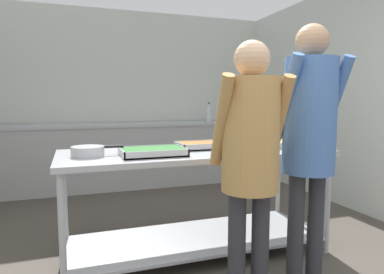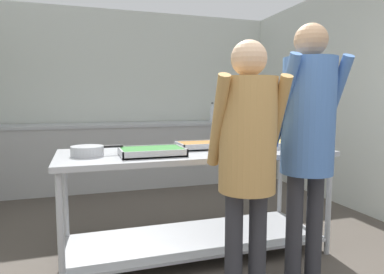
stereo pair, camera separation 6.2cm
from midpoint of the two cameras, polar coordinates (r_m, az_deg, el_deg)
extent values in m
cube|color=silver|center=(5.53, -10.13, 6.52)|extent=(4.43, 0.06, 2.65)
cube|color=silver|center=(4.51, 23.73, 6.23)|extent=(0.06, 4.41, 2.65)
cube|color=#A8A8A8|center=(5.23, -9.31, -3.07)|extent=(4.27, 0.62, 0.90)
cube|color=#ADAFB5|center=(5.17, -9.40, 2.08)|extent=(4.27, 0.65, 0.04)
cube|color=black|center=(5.10, -16.85, 1.94)|extent=(0.53, 0.41, 0.02)
cube|color=#ADAFB5|center=(2.80, 0.03, -2.65)|extent=(2.17, 0.83, 0.04)
cube|color=#ADAFB5|center=(3.00, 0.03, -16.52)|extent=(2.09, 0.75, 0.02)
cylinder|color=#ADAFB5|center=(2.41, -21.54, -15.20)|extent=(0.04, 0.04, 0.83)
cylinder|color=#ADAFB5|center=(3.10, 21.12, -10.45)|extent=(0.04, 0.04, 0.83)
cylinder|color=#ADAFB5|center=(3.11, -20.99, -10.40)|extent=(0.04, 0.04, 0.83)
cylinder|color=#ADAFB5|center=(3.66, 13.69, -7.67)|extent=(0.04, 0.04, 0.83)
cylinder|color=#ADAFB5|center=(2.62, -17.64, -2.29)|extent=(0.24, 0.24, 0.07)
cylinder|color=brown|center=(2.62, -17.67, -1.63)|extent=(0.21, 0.21, 0.01)
cylinder|color=black|center=(2.63, -13.54, -1.57)|extent=(0.14, 0.02, 0.02)
cube|color=#ADAFB5|center=(2.58, -7.26, -2.88)|extent=(0.47, 0.33, 0.01)
cube|color=#387A38|center=(2.57, -7.27, -2.33)|extent=(0.45, 0.31, 0.04)
cube|color=#ADAFB5|center=(2.42, -6.48, -2.95)|extent=(0.47, 0.01, 0.05)
cube|color=#ADAFB5|center=(2.73, -7.96, -1.94)|extent=(0.47, 0.01, 0.05)
cube|color=#ADAFB5|center=(2.54, -12.36, -2.63)|extent=(0.01, 0.33, 0.05)
cube|color=#ADAFB5|center=(2.63, -2.35, -2.19)|extent=(0.01, 0.33, 0.05)
cube|color=#ADAFB5|center=(2.92, 0.96, -1.78)|extent=(0.40, 0.29, 0.01)
cube|color=#9E6B33|center=(2.92, 0.96, -1.29)|extent=(0.38, 0.27, 0.04)
cube|color=#ADAFB5|center=(2.79, 1.95, -1.72)|extent=(0.40, 0.01, 0.05)
cube|color=#ADAFB5|center=(3.05, 0.06, -1.04)|extent=(0.40, 0.01, 0.05)
cube|color=#ADAFB5|center=(2.85, -2.75, -1.53)|extent=(0.01, 0.29, 0.05)
cube|color=#ADAFB5|center=(2.99, 4.50, -1.20)|extent=(0.01, 0.29, 0.05)
cylinder|color=white|center=(3.17, 6.35, -1.20)|extent=(0.25, 0.25, 0.01)
cylinder|color=white|center=(3.16, 6.35, -0.99)|extent=(0.24, 0.24, 0.01)
cylinder|color=white|center=(3.16, 6.35, -0.77)|extent=(0.24, 0.24, 0.01)
cylinder|color=white|center=(3.16, 6.35, -0.55)|extent=(0.24, 0.24, 0.01)
cylinder|color=white|center=(3.16, 6.36, -0.34)|extent=(0.24, 0.24, 0.01)
cylinder|color=white|center=(3.16, 6.36, -0.12)|extent=(0.23, 0.23, 0.01)
cube|color=#ADAFB5|center=(3.12, 14.67, -1.46)|extent=(0.44, 0.29, 0.01)
cube|color=gold|center=(3.12, 14.69, -1.00)|extent=(0.41, 0.27, 0.04)
cube|color=#ADAFB5|center=(3.01, 16.18, -1.38)|extent=(0.44, 0.01, 0.05)
cube|color=#ADAFB5|center=(3.24, 13.30, -0.78)|extent=(0.44, 0.01, 0.05)
cube|color=#ADAFB5|center=(3.01, 11.32, -1.25)|extent=(0.01, 0.29, 0.05)
cube|color=#ADAFB5|center=(3.24, 17.81, -0.90)|extent=(0.01, 0.29, 0.05)
cylinder|color=#2D2D33|center=(2.20, 6.61, -18.26)|extent=(0.11, 0.11, 0.73)
cylinder|color=#2D2D33|center=(2.25, 10.46, -17.75)|extent=(0.11, 0.11, 0.73)
cylinder|color=tan|center=(1.98, 4.04, 2.54)|extent=(0.11, 0.31, 0.55)
cylinder|color=tan|center=(2.11, 13.47, 2.60)|extent=(0.11, 0.31, 0.55)
cylinder|color=tan|center=(2.04, 8.87, 0.35)|extent=(0.34, 0.34, 0.68)
sphere|color=tan|center=(2.05, 9.08, 12.79)|extent=(0.21, 0.21, 0.21)
cylinder|color=#2D2D33|center=(2.44, 16.14, -15.08)|extent=(0.11, 0.11, 0.80)
cylinder|color=#2D2D33|center=(2.52, 19.15, -14.51)|extent=(0.11, 0.11, 0.80)
cylinder|color=#4770B2|center=(2.23, 14.53, 5.56)|extent=(0.09, 0.33, 0.60)
cylinder|color=#4770B2|center=(2.42, 21.87, 5.34)|extent=(0.09, 0.33, 0.60)
cylinder|color=#4770B2|center=(2.32, 18.28, 3.31)|extent=(0.33, 0.33, 0.74)
sphere|color=tan|center=(2.35, 18.68, 14.96)|extent=(0.21, 0.21, 0.21)
cylinder|color=silver|center=(5.40, 2.49, 3.63)|extent=(0.08, 0.08, 0.21)
cone|color=silver|center=(5.39, 2.49, 5.16)|extent=(0.07, 0.07, 0.08)
cylinder|color=black|center=(5.39, 2.50, 5.67)|extent=(0.03, 0.03, 0.02)
camera|label=1|loc=(0.03, -90.62, -0.07)|focal=32.00mm
camera|label=2|loc=(0.03, 89.38, 0.07)|focal=32.00mm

